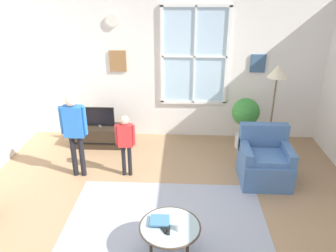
{
  "coord_description": "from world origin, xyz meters",
  "views": [
    {
      "loc": [
        0.22,
        -3.5,
        2.94
      ],
      "look_at": [
        0.03,
        0.47,
        1.19
      ],
      "focal_mm": 35.23,
      "sensor_mm": 36.0,
      "label": 1
    }
  ],
  "objects_px": {
    "television": "(99,117)",
    "book_stack": "(160,221)",
    "person_blue_shirt": "(74,126)",
    "person_red_shirt": "(125,139)",
    "armchair": "(264,162)",
    "cup": "(179,226)",
    "remote_near_books": "(164,229)",
    "coffee_table": "(170,228)",
    "remote_near_cup": "(168,230)",
    "tv_stand": "(101,136)",
    "potted_plant_by_window": "(245,116)",
    "floor_lamp": "(276,81)"
  },
  "relations": [
    {
      "from": "armchair",
      "to": "cup",
      "type": "height_order",
      "value": "armchair"
    },
    {
      "from": "television",
      "to": "remote_near_cup",
      "type": "distance_m",
      "value": 3.18
    },
    {
      "from": "book_stack",
      "to": "remote_near_cup",
      "type": "relative_size",
      "value": 1.74
    },
    {
      "from": "tv_stand",
      "to": "armchair",
      "type": "bearing_deg",
      "value": -21.01
    },
    {
      "from": "armchair",
      "to": "potted_plant_by_window",
      "type": "bearing_deg",
      "value": 97.04
    },
    {
      "from": "tv_stand",
      "to": "armchair",
      "type": "xyz_separation_m",
      "value": [
        2.89,
        -1.11,
        0.13
      ]
    },
    {
      "from": "armchair",
      "to": "book_stack",
      "type": "xyz_separation_m",
      "value": [
        -1.54,
        -1.59,
        0.1
      ]
    },
    {
      "from": "tv_stand",
      "to": "person_blue_shirt",
      "type": "height_order",
      "value": "person_blue_shirt"
    },
    {
      "from": "coffee_table",
      "to": "remote_near_books",
      "type": "bearing_deg",
      "value": -138.98
    },
    {
      "from": "armchair",
      "to": "remote_near_books",
      "type": "distance_m",
      "value": 2.26
    },
    {
      "from": "coffee_table",
      "to": "potted_plant_by_window",
      "type": "bearing_deg",
      "value": 65.29
    },
    {
      "from": "television",
      "to": "remote_near_books",
      "type": "relative_size",
      "value": 4.09
    },
    {
      "from": "floor_lamp",
      "to": "coffee_table",
      "type": "bearing_deg",
      "value": -124.6
    },
    {
      "from": "floor_lamp",
      "to": "armchair",
      "type": "bearing_deg",
      "value": -107.0
    },
    {
      "from": "coffee_table",
      "to": "remote_near_cup",
      "type": "bearing_deg",
      "value": -101.52
    },
    {
      "from": "tv_stand",
      "to": "coffee_table",
      "type": "distance_m",
      "value": 3.12
    },
    {
      "from": "tv_stand",
      "to": "potted_plant_by_window",
      "type": "height_order",
      "value": "potted_plant_by_window"
    },
    {
      "from": "tv_stand",
      "to": "floor_lamp",
      "type": "bearing_deg",
      "value": -6.55
    },
    {
      "from": "tv_stand",
      "to": "book_stack",
      "type": "relative_size",
      "value": 4.2
    },
    {
      "from": "television",
      "to": "book_stack",
      "type": "xyz_separation_m",
      "value": [
        1.34,
        -2.7,
        -0.16
      ]
    },
    {
      "from": "person_red_shirt",
      "to": "person_blue_shirt",
      "type": "distance_m",
      "value": 0.81
    },
    {
      "from": "book_stack",
      "to": "person_blue_shirt",
      "type": "height_order",
      "value": "person_blue_shirt"
    },
    {
      "from": "book_stack",
      "to": "cup",
      "type": "relative_size",
      "value": 2.76
    },
    {
      "from": "person_red_shirt",
      "to": "book_stack",
      "type": "bearing_deg",
      "value": -68.13
    },
    {
      "from": "television",
      "to": "remote_near_books",
      "type": "bearing_deg",
      "value": -63.59
    },
    {
      "from": "armchair",
      "to": "remote_near_cup",
      "type": "xyz_separation_m",
      "value": [
        -1.44,
        -1.72,
        0.09
      ]
    },
    {
      "from": "remote_near_cup",
      "to": "person_blue_shirt",
      "type": "bearing_deg",
      "value": 131.86
    },
    {
      "from": "coffee_table",
      "to": "cup",
      "type": "height_order",
      "value": "cup"
    },
    {
      "from": "potted_plant_by_window",
      "to": "armchair",
      "type": "bearing_deg",
      "value": -82.96
    },
    {
      "from": "cup",
      "to": "remote_near_books",
      "type": "bearing_deg",
      "value": -177.63
    },
    {
      "from": "book_stack",
      "to": "remote_near_cup",
      "type": "distance_m",
      "value": 0.17
    },
    {
      "from": "cup",
      "to": "book_stack",
      "type": "bearing_deg",
      "value": 155.53
    },
    {
      "from": "television",
      "to": "armchair",
      "type": "relative_size",
      "value": 0.66
    },
    {
      "from": "tv_stand",
      "to": "person_blue_shirt",
      "type": "bearing_deg",
      "value": -94.86
    },
    {
      "from": "remote_near_books",
      "to": "remote_near_cup",
      "type": "height_order",
      "value": "same"
    },
    {
      "from": "book_stack",
      "to": "person_red_shirt",
      "type": "bearing_deg",
      "value": 111.87
    },
    {
      "from": "person_red_shirt",
      "to": "remote_near_cup",
      "type": "bearing_deg",
      "value": -66.68
    },
    {
      "from": "remote_near_cup",
      "to": "person_blue_shirt",
      "type": "relative_size",
      "value": 0.1
    },
    {
      "from": "armchair",
      "to": "potted_plant_by_window",
      "type": "xyz_separation_m",
      "value": [
        -0.14,
        1.14,
        0.31
      ]
    },
    {
      "from": "armchair",
      "to": "person_red_shirt",
      "type": "height_order",
      "value": "person_red_shirt"
    },
    {
      "from": "person_blue_shirt",
      "to": "television",
      "type": "bearing_deg",
      "value": 85.13
    },
    {
      "from": "coffee_table",
      "to": "person_blue_shirt",
      "type": "xyz_separation_m",
      "value": [
        -1.56,
        1.64,
        0.5
      ]
    },
    {
      "from": "tv_stand",
      "to": "cup",
      "type": "relative_size",
      "value": 11.58
    },
    {
      "from": "remote_near_cup",
      "to": "floor_lamp",
      "type": "xyz_separation_m",
      "value": [
        1.67,
        2.47,
        1.02
      ]
    },
    {
      "from": "cup",
      "to": "person_red_shirt",
      "type": "relative_size",
      "value": 0.08
    },
    {
      "from": "remote_near_books",
      "to": "remote_near_cup",
      "type": "relative_size",
      "value": 1.0
    },
    {
      "from": "remote_near_cup",
      "to": "person_blue_shirt",
      "type": "height_order",
      "value": "person_blue_shirt"
    },
    {
      "from": "tv_stand",
      "to": "potted_plant_by_window",
      "type": "xyz_separation_m",
      "value": [
        2.74,
        0.03,
        0.44
      ]
    },
    {
      "from": "person_blue_shirt",
      "to": "potted_plant_by_window",
      "type": "distance_m",
      "value": 3.07
    },
    {
      "from": "remote_near_books",
      "to": "remote_near_cup",
      "type": "xyz_separation_m",
      "value": [
        0.05,
        -0.02,
        0.0
      ]
    }
  ]
}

